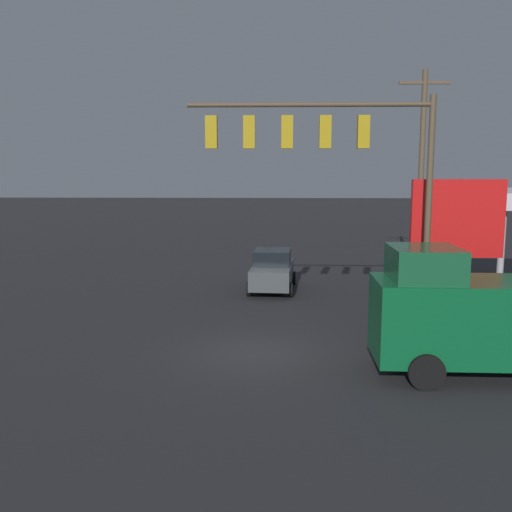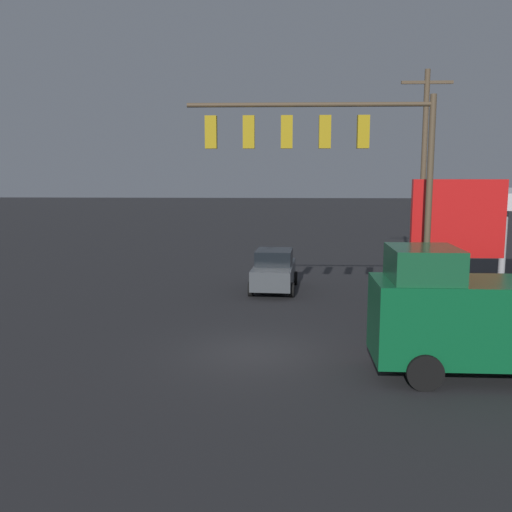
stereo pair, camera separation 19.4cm
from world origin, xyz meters
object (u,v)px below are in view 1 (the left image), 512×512
(utility_pole, at_px, (421,174))
(delivery_truck, at_px, (493,316))
(sedan_far, at_px, (272,270))
(traffic_signal_assembly, at_px, (330,155))
(price_sign, at_px, (457,224))

(utility_pole, xyz_separation_m, delivery_truck, (1.05, 12.50, -3.74))
(sedan_far, bearing_deg, utility_pole, 105.06)
(traffic_signal_assembly, bearing_deg, sedan_far, -78.16)
(price_sign, xyz_separation_m, sedan_far, (6.18, -7.30, -2.90))
(price_sign, bearing_deg, traffic_signal_assembly, 15.16)
(traffic_signal_assembly, xyz_separation_m, delivery_truck, (-4.27, 2.67, -4.41))
(price_sign, distance_m, delivery_truck, 4.43)
(utility_pole, distance_m, delivery_truck, 13.09)
(utility_pole, distance_m, price_sign, 8.83)
(sedan_far, bearing_deg, traffic_signal_assembly, 16.29)
(sedan_far, relative_size, delivery_truck, 0.66)
(utility_pole, bearing_deg, sedan_far, 10.61)
(traffic_signal_assembly, distance_m, price_sign, 5.09)
(utility_pole, relative_size, price_sign, 1.93)
(traffic_signal_assembly, height_order, price_sign, traffic_signal_assembly)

